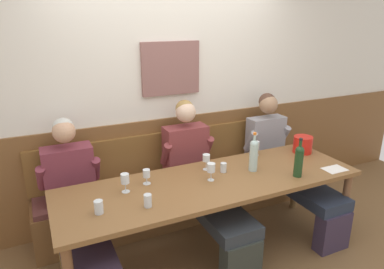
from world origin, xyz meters
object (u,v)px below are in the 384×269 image
(dining_table, at_px, (213,188))
(wine_bottle_green_tall, at_px, (254,154))
(wall_bench, at_px, (181,194))
(wine_glass_right_end, at_px, (256,146))
(person_left_seat, at_px, (76,206))
(person_right_seat, at_px, (201,177))
(ice_bucket, at_px, (303,144))
(water_tumbler_left, at_px, (99,207))
(wine_glass_mid_left, at_px, (206,158))
(water_tumbler_right, at_px, (148,201))
(wine_glass_center_rear, at_px, (211,168))
(person_center_left_seat, at_px, (286,162))
(water_tumbler_center, at_px, (223,168))
(wine_bottle_amber_mid, at_px, (299,160))
(wine_glass_left_end, at_px, (147,174))
(wine_glass_near_bucket, at_px, (125,179))

(dining_table, bearing_deg, wine_bottle_green_tall, 3.35)
(wall_bench, distance_m, wine_glass_right_end, 0.95)
(person_left_seat, xyz_separation_m, person_right_seat, (1.15, 0.01, 0.02))
(ice_bucket, distance_m, water_tumbler_left, 2.16)
(person_right_seat, bearing_deg, wine_glass_mid_left, -89.03)
(wall_bench, distance_m, water_tumbler_right, 1.21)
(wine_glass_center_rear, xyz_separation_m, wine_glass_right_end, (0.68, 0.31, -0.01))
(person_center_left_seat, relative_size, water_tumbler_right, 12.92)
(wine_glass_right_end, bearing_deg, water_tumbler_center, -156.96)
(person_center_left_seat, distance_m, water_tumbler_center, 0.92)
(water_tumbler_right, relative_size, water_tumbler_left, 1.00)
(wine_bottle_amber_mid, xyz_separation_m, wine_glass_mid_left, (-0.66, 0.47, -0.04))
(person_right_seat, distance_m, person_center_left_seat, 1.00)
(water_tumbler_center, bearing_deg, person_right_seat, 118.27)
(wall_bench, relative_size, ice_bucket, 15.32)
(water_tumbler_center, bearing_deg, person_left_seat, 170.61)
(person_left_seat, distance_m, wine_glass_right_end, 1.78)
(person_center_left_seat, bearing_deg, wine_glass_center_rear, -164.37)
(wine_glass_right_end, bearing_deg, wine_glass_mid_left, -170.83)
(person_center_left_seat, height_order, wine_glass_left_end, person_center_left_seat)
(wine_glass_center_rear, relative_size, wine_glass_right_end, 1.05)
(wine_glass_mid_left, relative_size, water_tumbler_left, 1.50)
(wine_glass_mid_left, bearing_deg, dining_table, -102.92)
(person_center_left_seat, bearing_deg, dining_table, -163.76)
(wall_bench, relative_size, wine_glass_mid_left, 19.85)
(person_center_left_seat, distance_m, wine_glass_near_bucket, 1.81)
(ice_bucket, distance_m, water_tumbler_center, 0.98)
(dining_table, xyz_separation_m, wine_glass_center_rear, (-0.01, 0.01, 0.18))
(person_left_seat, xyz_separation_m, water_tumbler_left, (0.11, -0.44, 0.20))
(wine_glass_mid_left, bearing_deg, wine_glass_center_rear, -106.81)
(wine_glass_center_rear, bearing_deg, water_tumbler_center, 29.23)
(person_left_seat, distance_m, person_right_seat, 1.15)
(wine_glass_mid_left, relative_size, wine_glass_right_end, 1.00)
(person_right_seat, xyz_separation_m, wine_glass_center_rear, (-0.06, -0.32, 0.24))
(ice_bucket, xyz_separation_m, water_tumbler_right, (-1.79, -0.37, -0.04))
(wine_glass_near_bucket, bearing_deg, person_left_seat, 150.79)
(wine_glass_near_bucket, bearing_deg, water_tumbler_center, -0.18)
(wall_bench, bearing_deg, wine_bottle_green_tall, -57.41)
(wine_glass_left_end, bearing_deg, wine_bottle_amber_mid, -18.75)
(wine_glass_near_bucket, bearing_deg, wine_glass_right_end, 8.51)
(wine_bottle_amber_mid, height_order, wine_glass_mid_left, wine_bottle_amber_mid)
(wine_glass_near_bucket, distance_m, wine_glass_right_end, 1.41)
(ice_bucket, distance_m, wine_glass_right_end, 0.50)
(wall_bench, relative_size, wine_glass_right_end, 19.87)
(person_center_left_seat, height_order, water_tumbler_right, person_center_left_seat)
(ice_bucket, bearing_deg, person_center_left_seat, 127.71)
(water_tumbler_right, bearing_deg, dining_table, 15.94)
(wall_bench, height_order, wine_bottle_amber_mid, wine_bottle_amber_mid)
(person_left_seat, xyz_separation_m, water_tumbler_center, (1.27, -0.21, 0.19))
(wine_bottle_amber_mid, xyz_separation_m, wine_glass_right_end, (-0.05, 0.57, -0.05))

